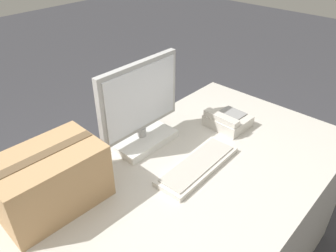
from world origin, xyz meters
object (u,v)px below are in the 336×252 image
(desk_phone, at_px, (227,120))
(monitor, at_px, (141,111))
(cardboard_box, at_px, (50,180))
(keyboard, at_px, (197,165))

(desk_phone, bearing_deg, monitor, 153.06)
(desk_phone, bearing_deg, cardboard_box, 171.06)
(keyboard, relative_size, desk_phone, 2.05)
(keyboard, distance_m, cardboard_box, 0.59)
(monitor, relative_size, keyboard, 1.05)
(keyboard, bearing_deg, desk_phone, 12.51)
(keyboard, height_order, cardboard_box, cardboard_box)
(monitor, relative_size, desk_phone, 2.15)
(monitor, xyz_separation_m, desk_phone, (0.39, -0.22, -0.13))
(monitor, height_order, cardboard_box, monitor)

